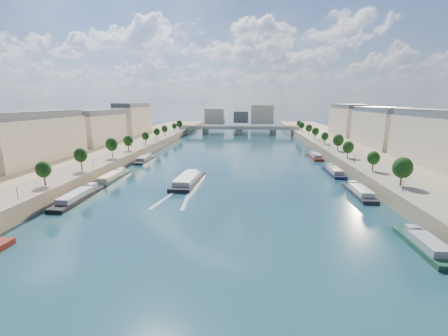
# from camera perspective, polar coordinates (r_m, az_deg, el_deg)

# --- Properties ---
(ground) EXTENTS (700.00, 700.00, 0.00)m
(ground) POSITION_cam_1_polar(r_m,az_deg,el_deg) (144.51, 1.26, 0.33)
(ground) COLOR #0C2A36
(ground) RESTS_ON ground
(quay_left) EXTENTS (44.00, 520.00, 5.00)m
(quay_left) POSITION_cam_1_polar(r_m,az_deg,el_deg) (164.39, -24.68, 1.55)
(quay_left) COLOR #9E8460
(quay_left) RESTS_ON ground
(quay_right) EXTENTS (44.00, 520.00, 5.00)m
(quay_right) POSITION_cam_1_polar(r_m,az_deg,el_deg) (157.54, 28.41, 0.75)
(quay_right) COLOR #9E8460
(quay_right) RESTS_ON ground
(pave_left) EXTENTS (14.00, 520.00, 0.10)m
(pave_left) POSITION_cam_1_polar(r_m,az_deg,el_deg) (157.23, -19.97, 2.44)
(pave_left) COLOR gray
(pave_left) RESTS_ON quay_left
(pave_right) EXTENTS (14.00, 520.00, 0.10)m
(pave_right) POSITION_cam_1_polar(r_m,az_deg,el_deg) (151.58, 23.33, 1.82)
(pave_right) COLOR gray
(pave_right) RESTS_ON quay_right
(trees_left) EXTENTS (4.80, 268.80, 8.26)m
(trees_left) POSITION_cam_1_polar(r_m,az_deg,el_deg) (157.45, -19.16, 4.52)
(trees_left) COLOR #382B1E
(trees_left) RESTS_ON ground
(trees_right) EXTENTS (4.80, 268.80, 8.26)m
(trees_right) POSITION_cam_1_polar(r_m,az_deg,el_deg) (159.56, 21.68, 4.42)
(trees_right) COLOR #382B1E
(trees_right) RESTS_ON ground
(lamps_left) EXTENTS (0.36, 200.36, 4.28)m
(lamps_left) POSITION_cam_1_polar(r_m,az_deg,el_deg) (145.97, -20.03, 2.80)
(lamps_left) COLOR black
(lamps_left) RESTS_ON ground
(lamps_right) EXTENTS (0.36, 200.36, 4.28)m
(lamps_right) POSITION_cam_1_polar(r_m,az_deg,el_deg) (154.46, 21.25, 3.20)
(lamps_right) COLOR black
(lamps_right) RESTS_ON ground
(buildings_left) EXTENTS (16.00, 226.00, 23.20)m
(buildings_left) POSITION_cam_1_polar(r_m,az_deg,el_deg) (179.46, -26.91, 6.68)
(buildings_left) COLOR beige
(buildings_left) RESTS_ON ground
(buildings_right) EXTENTS (16.00, 226.00, 23.20)m
(buildings_right) POSITION_cam_1_polar(r_m,az_deg,el_deg) (172.06, 31.28, 6.03)
(buildings_right) COLOR beige
(buildings_right) RESTS_ON ground
(skyline) EXTENTS (79.00, 42.00, 22.00)m
(skyline) POSITION_cam_1_polar(r_m,az_deg,el_deg) (360.95, 3.74, 9.97)
(skyline) COLOR beige
(skyline) RESTS_ON ground
(bridge) EXTENTS (112.00, 12.00, 8.15)m
(bridge) POSITION_cam_1_polar(r_m,az_deg,el_deg) (287.12, 2.87, 7.41)
(bridge) COLOR #C1B79E
(bridge) RESTS_ON ground
(tour_barge) EXTENTS (9.35, 27.86, 3.76)m
(tour_barge) POSITION_cam_1_polar(r_m,az_deg,el_deg) (115.55, -6.90, -2.35)
(tour_barge) COLOR black
(tour_barge) RESTS_ON ground
(wake) EXTENTS (10.75, 26.02, 0.04)m
(wake) POSITION_cam_1_polar(r_m,az_deg,el_deg) (100.26, -8.72, -5.33)
(wake) COLOR silver
(wake) RESTS_ON ground
(moored_barges_left) EXTENTS (5.00, 153.37, 3.60)m
(moored_barges_left) POSITION_cam_1_polar(r_m,az_deg,el_deg) (102.09, -27.39, -5.82)
(moored_barges_left) COLOR #161C31
(moored_barges_left) RESTS_ON ground
(moored_barges_right) EXTENTS (5.00, 161.23, 3.60)m
(moored_barges_right) POSITION_cam_1_polar(r_m,az_deg,el_deg) (106.75, 25.05, -4.83)
(moored_barges_right) COLOR black
(moored_barges_right) RESTS_ON ground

